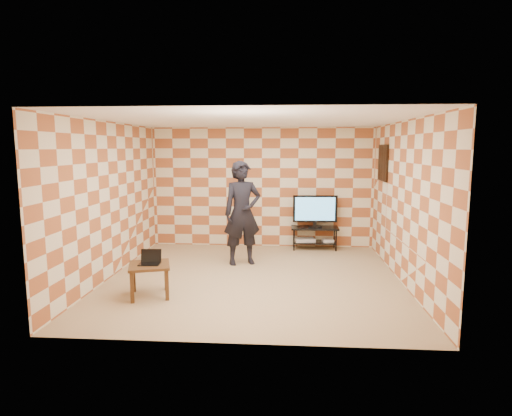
{
  "coord_description": "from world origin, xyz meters",
  "views": [
    {
      "loc": [
        0.55,
        -7.15,
        2.26
      ],
      "look_at": [
        0.0,
        0.6,
        1.15
      ],
      "focal_mm": 30.0,
      "sensor_mm": 36.0,
      "label": 1
    }
  ],
  "objects_px": {
    "tv": "(315,210)",
    "person": "(242,213)",
    "tv_stand": "(315,233)",
    "side_table": "(149,270)"
  },
  "relations": [
    {
      "from": "tv",
      "to": "person",
      "type": "bearing_deg",
      "value": -138.43
    },
    {
      "from": "tv_stand",
      "to": "person",
      "type": "relative_size",
      "value": 0.52
    },
    {
      "from": "person",
      "to": "tv",
      "type": "bearing_deg",
      "value": 20.58
    },
    {
      "from": "tv",
      "to": "tv_stand",
      "type": "bearing_deg",
      "value": 87.64
    },
    {
      "from": "side_table",
      "to": "person",
      "type": "relative_size",
      "value": 0.37
    },
    {
      "from": "tv",
      "to": "side_table",
      "type": "bearing_deg",
      "value": -129.8
    },
    {
      "from": "tv",
      "to": "side_table",
      "type": "xyz_separation_m",
      "value": [
        -2.7,
        -3.25,
        -0.48
      ]
    },
    {
      "from": "tv",
      "to": "person",
      "type": "distance_m",
      "value": 1.98
    },
    {
      "from": "tv",
      "to": "person",
      "type": "xyz_separation_m",
      "value": [
        -1.48,
        -1.31,
        0.11
      ]
    },
    {
      "from": "side_table",
      "to": "person",
      "type": "xyz_separation_m",
      "value": [
        1.22,
        1.93,
        0.59
      ]
    }
  ]
}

